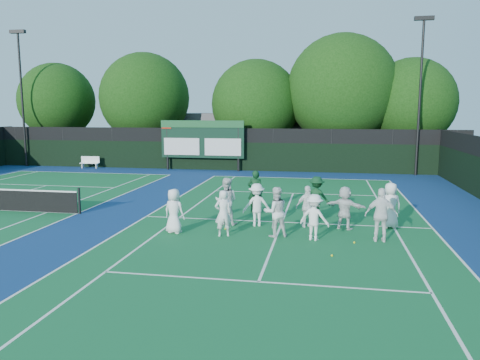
# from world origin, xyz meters

# --- Properties ---
(ground) EXTENTS (120.00, 120.00, 0.00)m
(ground) POSITION_xyz_m (0.00, 0.00, 0.00)
(ground) COLOR #19340E
(ground) RESTS_ON ground
(court_apron) EXTENTS (34.00, 32.00, 0.01)m
(court_apron) POSITION_xyz_m (-6.00, 1.00, 0.00)
(court_apron) COLOR navy
(court_apron) RESTS_ON ground
(near_court) EXTENTS (11.05, 23.85, 0.01)m
(near_court) POSITION_xyz_m (0.00, 1.00, 0.01)
(near_court) COLOR #135C2E
(near_court) RESTS_ON ground
(back_fence) EXTENTS (34.00, 0.08, 3.00)m
(back_fence) POSITION_xyz_m (-6.00, 16.00, 1.36)
(back_fence) COLOR black
(back_fence) RESTS_ON ground
(scoreboard) EXTENTS (6.00, 0.21, 3.55)m
(scoreboard) POSITION_xyz_m (-7.01, 15.59, 2.19)
(scoreboard) COLOR black
(scoreboard) RESTS_ON ground
(clubhouse) EXTENTS (18.00, 6.00, 4.00)m
(clubhouse) POSITION_xyz_m (-2.00, 24.00, 2.00)
(clubhouse) COLOR #5E5E63
(clubhouse) RESTS_ON ground
(light_pole_left) EXTENTS (1.20, 0.30, 10.12)m
(light_pole_left) POSITION_xyz_m (-21.00, 15.70, 6.30)
(light_pole_left) COLOR black
(light_pole_left) RESTS_ON ground
(light_pole_right) EXTENTS (1.20, 0.30, 10.12)m
(light_pole_right) POSITION_xyz_m (7.50, 15.70, 6.30)
(light_pole_right) COLOR black
(light_pole_right) RESTS_ON ground
(bench) EXTENTS (1.41, 0.47, 0.88)m
(bench) POSITION_xyz_m (-15.54, 15.36, 0.47)
(bench) COLOR white
(bench) RESTS_ON ground
(tree_a) EXTENTS (6.19, 6.19, 8.12)m
(tree_a) POSITION_xyz_m (-20.32, 19.58, 4.86)
(tree_a) COLOR black
(tree_a) RESTS_ON ground
(tree_b) EXTENTS (7.12, 7.12, 8.81)m
(tree_b) POSITION_xyz_m (-12.61, 19.58, 5.06)
(tree_b) COLOR black
(tree_b) RESTS_ON ground
(tree_c) EXTENTS (6.77, 6.77, 8.11)m
(tree_c) POSITION_xyz_m (-3.61, 19.58, 4.55)
(tree_c) COLOR black
(tree_c) RESTS_ON ground
(tree_d) EXTENTS (8.19, 8.19, 9.85)m
(tree_d) POSITION_xyz_m (2.85, 19.58, 5.54)
(tree_d) COLOR black
(tree_d) RESTS_ON ground
(tree_e) EXTENTS (6.35, 6.35, 8.02)m
(tree_e) POSITION_xyz_m (7.79, 19.58, 4.68)
(tree_e) COLOR black
(tree_e) RESTS_ON ground
(tennis_ball_0) EXTENTS (0.07, 0.07, 0.07)m
(tennis_ball_0) POSITION_xyz_m (-1.95, 0.90, 0.03)
(tennis_ball_0) COLOR yellow
(tennis_ball_0) RESTS_ON ground
(tennis_ball_1) EXTENTS (0.07, 0.07, 0.07)m
(tennis_ball_1) POSITION_xyz_m (0.88, 3.07, 0.03)
(tennis_ball_1) COLOR yellow
(tennis_ball_1) RESTS_ON ground
(tennis_ball_2) EXTENTS (0.07, 0.07, 0.07)m
(tennis_ball_2) POSITION_xyz_m (1.84, -2.97, 0.03)
(tennis_ball_2) COLOR yellow
(tennis_ball_2) RESTS_ON ground
(tennis_ball_3) EXTENTS (0.07, 0.07, 0.07)m
(tennis_ball_3) POSITION_xyz_m (-1.91, -0.46, 0.03)
(tennis_ball_3) COLOR yellow
(tennis_ball_3) RESTS_ON ground
(tennis_ball_4) EXTENTS (0.07, 0.07, 0.07)m
(tennis_ball_4) POSITION_xyz_m (1.45, 2.06, 0.03)
(tennis_ball_4) COLOR yellow
(tennis_ball_4) RESTS_ON ground
(tennis_ball_5) EXTENTS (0.07, 0.07, 0.07)m
(tennis_ball_5) POSITION_xyz_m (2.56, -1.44, 0.03)
(tennis_ball_5) COLOR yellow
(tennis_ball_5) RESTS_ON ground
(player_front_0) EXTENTS (0.87, 0.68, 1.57)m
(player_front_0) POSITION_xyz_m (-3.57, -1.23, 0.79)
(player_front_0) COLOR white
(player_front_0) RESTS_ON ground
(player_front_1) EXTENTS (0.68, 0.55, 1.60)m
(player_front_1) POSITION_xyz_m (-1.79, -1.35, 0.80)
(player_front_1) COLOR white
(player_front_1) RESTS_ON ground
(player_front_2) EXTENTS (1.01, 0.91, 1.71)m
(player_front_2) POSITION_xyz_m (-0.04, -1.06, 0.86)
(player_front_2) COLOR white
(player_front_2) RESTS_ON ground
(player_front_3) EXTENTS (1.12, 0.85, 1.54)m
(player_front_3) POSITION_xyz_m (1.27, -1.27, 0.77)
(player_front_3) COLOR white
(player_front_3) RESTS_ON ground
(player_front_4) EXTENTS (1.06, 0.48, 1.78)m
(player_front_4) POSITION_xyz_m (3.41, -1.07, 0.89)
(player_front_4) COLOR white
(player_front_4) RESTS_ON ground
(player_back_0) EXTENTS (0.90, 0.72, 1.78)m
(player_back_0) POSITION_xyz_m (-2.04, 0.33, 0.89)
(player_back_0) COLOR silver
(player_back_0) RESTS_ON ground
(player_back_1) EXTENTS (1.17, 0.90, 1.60)m
(player_back_1) POSITION_xyz_m (-0.88, 0.28, 0.80)
(player_back_1) COLOR white
(player_back_1) RESTS_ON ground
(player_back_2) EXTENTS (0.98, 0.67, 1.55)m
(player_back_2) POSITION_xyz_m (0.99, 0.43, 0.77)
(player_back_2) COLOR white
(player_back_2) RESTS_ON ground
(player_back_3) EXTENTS (1.53, 0.97, 1.57)m
(player_back_3) POSITION_xyz_m (2.31, 0.40, 0.79)
(player_back_3) COLOR silver
(player_back_3) RESTS_ON ground
(player_back_4) EXTENTS (0.93, 0.73, 1.68)m
(player_back_4) POSITION_xyz_m (3.94, 0.85, 0.84)
(player_back_4) COLOR white
(player_back_4) RESTS_ON ground
(coach_left) EXTENTS (0.69, 0.49, 1.79)m
(coach_left) POSITION_xyz_m (-1.27, 2.58, 0.89)
(coach_left) COLOR #0E3319
(coach_left) RESTS_ON ground
(coach_right) EXTENTS (1.19, 0.86, 1.66)m
(coach_right) POSITION_xyz_m (1.27, 2.08, 0.83)
(coach_right) COLOR #0F391C
(coach_right) RESTS_ON ground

